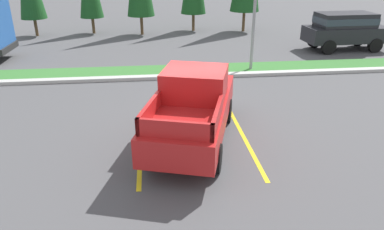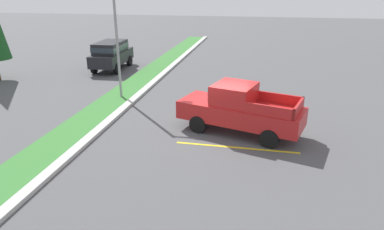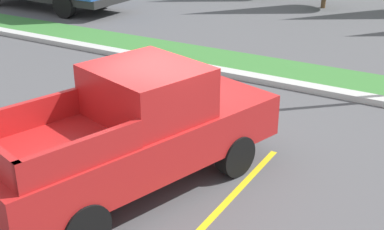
% 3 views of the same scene
% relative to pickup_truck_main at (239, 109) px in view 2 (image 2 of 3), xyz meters
% --- Properties ---
extents(ground_plane, '(120.00, 120.00, 0.00)m').
position_rel_pickup_truck_main_xyz_m(ground_plane, '(0.07, 0.94, -1.04)').
color(ground_plane, '#4C4C4F').
extents(parking_line_near, '(0.12, 4.80, 0.01)m').
position_rel_pickup_truck_main_xyz_m(parking_line_near, '(-1.56, -0.05, -1.04)').
color(parking_line_near, yellow).
rests_on(parking_line_near, ground).
extents(parking_line_far, '(0.12, 4.80, 0.01)m').
position_rel_pickup_truck_main_xyz_m(parking_line_far, '(1.54, -0.05, -1.04)').
color(parking_line_far, yellow).
rests_on(parking_line_far, ground).
extents(curb_strip, '(56.00, 0.40, 0.15)m').
position_rel_pickup_truck_main_xyz_m(curb_strip, '(0.07, 5.94, -0.97)').
color(curb_strip, '#B2B2AD').
rests_on(curb_strip, ground).
extents(grass_median, '(56.00, 1.80, 0.06)m').
position_rel_pickup_truck_main_xyz_m(grass_median, '(0.07, 7.04, -1.01)').
color(grass_median, '#387533').
rests_on(grass_median, ground).
extents(pickup_truck_main, '(3.31, 5.54, 2.10)m').
position_rel_pickup_truck_main_xyz_m(pickup_truck_main, '(0.00, 0.00, 0.00)').
color(pickup_truck_main, black).
rests_on(pickup_truck_main, ground).
extents(suv_distant, '(4.68, 2.11, 2.10)m').
position_rel_pickup_truck_main_xyz_m(suv_distant, '(9.88, 10.15, 0.20)').
color(suv_distant, black).
rests_on(suv_distant, ground).
extents(street_light, '(0.24, 1.49, 7.12)m').
position_rel_pickup_truck_main_xyz_m(street_light, '(3.57, 6.69, 3.07)').
color(street_light, gray).
rests_on(street_light, ground).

